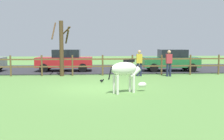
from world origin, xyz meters
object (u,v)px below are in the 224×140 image
bare_tree (62,46)px  crow_on_grass (102,81)px  zebra (126,71)px  visitor_left_of_tree (139,62)px  visitor_right_of_tree (169,62)px  parked_car_red (65,60)px  parked_car_green (171,60)px

bare_tree → crow_on_grass: size_ratio=16.11×
zebra → crow_on_grass: (-0.89, 2.97, -0.80)m
visitor_left_of_tree → visitor_right_of_tree: bearing=-9.4°
zebra → parked_car_red: 9.47m
zebra → bare_tree: bearing=117.8°
bare_tree → crow_on_grass: bearing=-53.6°
crow_on_grass → parked_car_green: parked_car_green is taller
parked_car_green → visitor_left_of_tree: size_ratio=2.47×
zebra → visitor_left_of_tree: visitor_left_of_tree is taller
zebra → crow_on_grass: zebra is taller
parked_car_green → parked_car_red: same height
bare_tree → crow_on_grass: 4.38m
crow_on_grass → visitor_left_of_tree: 3.84m
bare_tree → visitor_right_of_tree: 6.78m
bare_tree → parked_car_green: bearing=15.6°
bare_tree → parked_car_green: 7.97m
zebra → parked_car_green: 9.40m
bare_tree → parked_car_green: (7.61, 2.12, -1.03)m
crow_on_grass → visitor_left_of_tree: (2.47, 2.83, 0.78)m
bare_tree → visitor_left_of_tree: size_ratio=2.11×
crow_on_grass → zebra: bearing=-73.4°
parked_car_red → visitor_right_of_tree: 7.52m
visitor_right_of_tree → crow_on_grass: bearing=-149.5°
bare_tree → visitor_right_of_tree: bare_tree is taller
zebra → parked_car_red: bearing=110.5°
parked_car_red → visitor_left_of_tree: bearing=-32.0°
parked_car_red → visitor_left_of_tree: 5.79m
parked_car_red → visitor_right_of_tree: visitor_right_of_tree is taller
parked_car_red → visitor_right_of_tree: (6.72, -3.37, 0.06)m
parked_car_red → visitor_left_of_tree: size_ratio=2.46×
parked_car_red → parked_car_green: bearing=-4.0°
parked_car_green → parked_car_red: size_ratio=1.00×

